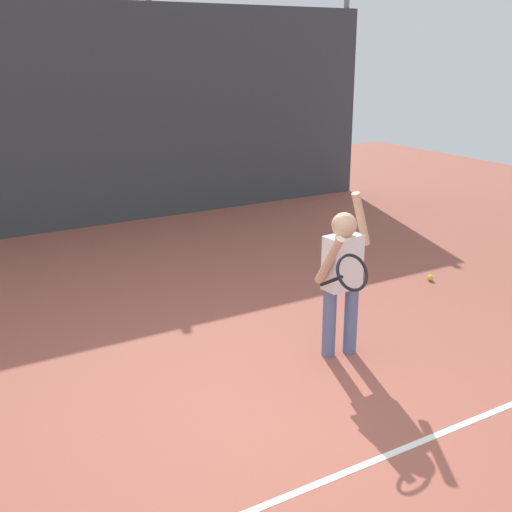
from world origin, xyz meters
TOP-DOWN VIEW (x-y plane):
  - ground_plane at (0.00, 0.00)m, footprint 20.00×20.00m
  - court_line_baseline at (0.00, -0.80)m, footprint 9.00×0.05m
  - back_fence_windscreen at (0.00, 5.52)m, footprint 10.64×0.08m
  - fence_post_2 at (1.72, 5.58)m, footprint 0.09×0.09m
  - fence_post_3 at (5.17, 5.58)m, footprint 0.09×0.09m
  - tennis_player at (1.16, 0.46)m, footprint 0.69×0.61m
  - tennis_ball_2 at (3.12, 1.37)m, footprint 0.07×0.07m

SIDE VIEW (x-z plane):
  - ground_plane at x=0.00m, z-range 0.00..0.00m
  - court_line_baseline at x=0.00m, z-range 0.00..0.00m
  - tennis_ball_2 at x=3.12m, z-range 0.00..0.07m
  - tennis_player at x=1.16m, z-range 0.05..1.40m
  - back_fence_windscreen at x=0.00m, z-range 0.00..3.03m
  - fence_post_2 at x=1.72m, z-range 0.00..3.18m
  - fence_post_3 at x=5.17m, z-range 0.00..3.18m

